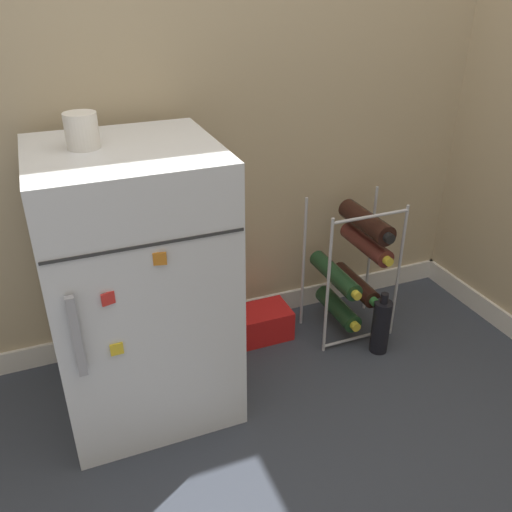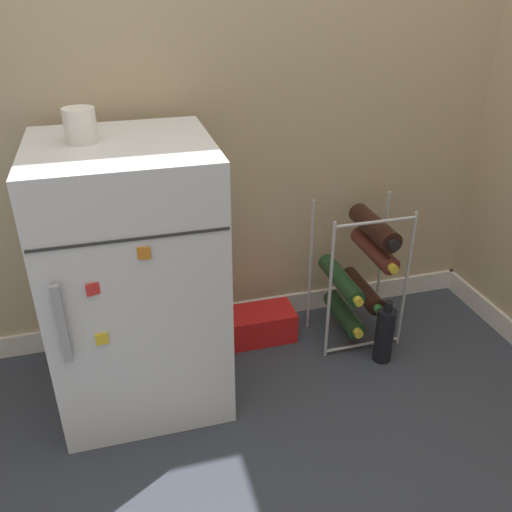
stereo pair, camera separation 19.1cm
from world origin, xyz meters
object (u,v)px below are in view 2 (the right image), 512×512
Objects in this scene: mini_fridge at (135,278)px; soda_box at (258,325)px; loose_bottle_floor at (384,334)px; fridge_top_cup at (80,125)px; wine_rack at (360,271)px.

soda_box is (0.47, 0.17, -0.39)m from mini_fridge.
mini_fridge is 0.96m from loose_bottle_floor.
mini_fridge is at bearing -18.63° from fridge_top_cup.
mini_fridge is 0.87m from wine_rack.
wine_rack reaches higher than loose_bottle_floor.
fridge_top_cup is at bearing 161.37° from mini_fridge.
wine_rack is 1.97× the size of soda_box.
wine_rack is at bearing 5.68° from mini_fridge.
loose_bottle_floor is at bearing -5.80° from mini_fridge.
loose_bottle_floor reaches higher than soda_box.
wine_rack reaches higher than soda_box.
mini_fridge reaches higher than loose_bottle_floor.
wine_rack is 2.19× the size of loose_bottle_floor.
mini_fridge reaches higher than soda_box.
mini_fridge is 3.42× the size of loose_bottle_floor.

